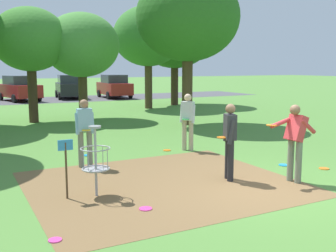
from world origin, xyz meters
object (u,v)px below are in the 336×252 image
(player_foreground_watching, at_px, (188,119))
(tree_mid_left, at_px, (148,37))
(frisbee_far_left, at_px, (324,168))
(tree_mid_right, at_px, (188,18))
(frisbee_far_right, at_px, (167,150))
(parked_car_rightmost, at_px, (114,86))
(tree_far_right, at_px, (30,40))
(frisbee_scattered_a, at_px, (88,155))
(player_waiting_right, at_px, (230,137))
(parked_car_center_left, at_px, (19,88))
(frisbee_near_basket, at_px, (284,165))
(player_waiting_left, at_px, (85,129))
(tree_near_right, at_px, (82,45))
(frisbee_by_tee, at_px, (55,240))
(parked_car_center_right, at_px, (69,87))
(frisbee_mid_grass, at_px, (146,209))
(disc_golf_basket, at_px, (92,159))
(tree_mid_center, at_px, (175,35))
(player_throwing, at_px, (295,138))

(player_foreground_watching, height_order, tree_mid_left, tree_mid_left)
(frisbee_far_left, xyz_separation_m, tree_mid_right, (0.89, 8.24, 4.54))
(frisbee_far_right, xyz_separation_m, parked_car_rightmost, (5.72, 20.07, 0.91))
(tree_mid_left, bearing_deg, tree_far_right, -156.57)
(frisbee_scattered_a, xyz_separation_m, tree_mid_right, (5.65, 4.05, 4.54))
(player_waiting_right, bearing_deg, parked_car_center_left, 92.90)
(frisbee_scattered_a, distance_m, tree_mid_left, 13.71)
(frisbee_far_right, distance_m, parked_car_rightmost, 20.89)
(frisbee_near_basket, relative_size, frisbee_far_right, 1.09)
(player_waiting_left, height_order, player_waiting_right, same)
(tree_near_right, bearing_deg, frisbee_by_tee, -107.73)
(frisbee_by_tee, height_order, frisbee_far_right, same)
(player_waiting_right, xyz_separation_m, parked_car_center_right, (2.64, 24.63, -0.05))
(player_waiting_left, distance_m, tree_mid_left, 14.68)
(player_waiting_right, height_order, tree_near_right, tree_near_right)
(frisbee_by_tee, bearing_deg, frisbee_mid_grass, 18.49)
(disc_golf_basket, height_order, tree_mid_center, tree_mid_center)
(disc_golf_basket, relative_size, frisbee_by_tee, 6.93)
(frisbee_far_left, xyz_separation_m, tree_mid_left, (2.28, 15.17, 4.23))
(disc_golf_basket, relative_size, frisbee_far_left, 5.63)
(frisbee_far_left, bearing_deg, parked_car_rightmost, 82.17)
(player_throwing, relative_size, frisbee_by_tee, 8.53)
(frisbee_mid_grass, distance_m, frisbee_far_left, 5.13)
(player_waiting_left, xyz_separation_m, frisbee_far_left, (5.17, -2.95, -0.96))
(frisbee_far_left, height_order, tree_mid_right, tree_mid_right)
(tree_mid_center, bearing_deg, frisbee_scattered_a, -127.88)
(tree_mid_right, bearing_deg, player_waiting_right, -114.21)
(frisbee_by_tee, distance_m, tree_mid_right, 12.94)
(frisbee_scattered_a, height_order, tree_near_right, tree_near_right)
(frisbee_near_basket, bearing_deg, tree_far_right, 110.70)
(frisbee_far_right, bearing_deg, player_foreground_watching, -23.64)
(player_waiting_right, bearing_deg, tree_mid_right, 65.79)
(disc_golf_basket, xyz_separation_m, parked_car_rightmost, (8.98, 23.21, 0.17))
(frisbee_far_right, height_order, tree_mid_right, tree_mid_right)
(frisbee_scattered_a, height_order, tree_far_right, tree_far_right)
(frisbee_scattered_a, distance_m, tree_mid_right, 8.30)
(tree_near_right, height_order, tree_far_right, tree_far_right)
(frisbee_far_right, relative_size, frisbee_scattered_a, 0.94)
(player_waiting_left, bearing_deg, tree_far_right, 88.37)
(player_waiting_right, relative_size, parked_car_rightmost, 0.40)
(player_waiting_left, relative_size, player_waiting_right, 1.00)
(parked_car_rightmost, bearing_deg, disc_golf_basket, -111.15)
(frisbee_near_basket, distance_m, tree_far_right, 12.64)
(frisbee_far_left, bearing_deg, frisbee_by_tee, -170.78)
(tree_mid_center, bearing_deg, tree_mid_left, -154.17)
(tree_mid_right, bearing_deg, parked_car_center_left, 106.64)
(frisbee_mid_grass, xyz_separation_m, tree_far_right, (0.19, 12.59, 3.65))
(player_throwing, relative_size, tree_far_right, 0.34)
(player_foreground_watching, xyz_separation_m, frisbee_mid_grass, (-3.24, -4.03, -0.96))
(tree_mid_center, bearing_deg, player_waiting_right, -114.68)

